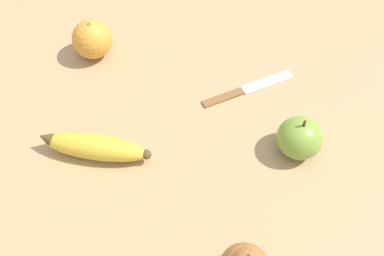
% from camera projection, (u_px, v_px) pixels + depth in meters
% --- Properties ---
extents(ground_plane, '(3.00, 3.00, 0.00)m').
position_uv_depth(ground_plane, '(185.00, 144.00, 0.80)').
color(ground_plane, tan).
extents(banana, '(0.20, 0.06, 0.04)m').
position_uv_depth(banana, '(94.00, 147.00, 0.77)').
color(banana, gold).
rests_on(banana, ground_plane).
extents(orange, '(0.08, 0.08, 0.08)m').
position_uv_depth(orange, '(92.00, 39.00, 0.90)').
color(orange, orange).
rests_on(orange, ground_plane).
extents(apple, '(0.08, 0.08, 0.08)m').
position_uv_depth(apple, '(299.00, 138.00, 0.77)').
color(apple, olive).
rests_on(apple, ground_plane).
extents(paring_knife, '(0.16, 0.14, 0.01)m').
position_uv_depth(paring_knife, '(245.00, 89.00, 0.87)').
color(paring_knife, silver).
rests_on(paring_knife, ground_plane).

